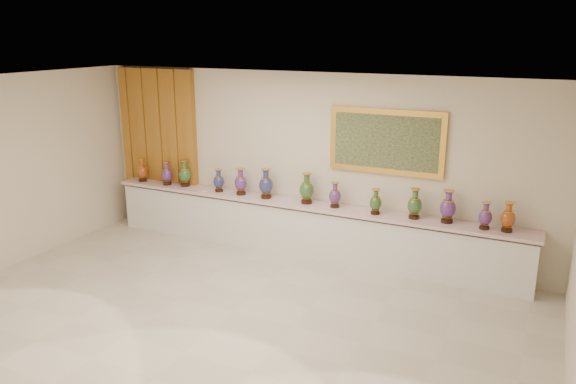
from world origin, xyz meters
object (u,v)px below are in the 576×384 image
(vase_0, at_px, (142,171))
(vase_1, at_px, (167,174))
(counter, at_px, (303,229))
(vase_2, at_px, (185,174))

(vase_0, xyz_separation_m, vase_1, (0.57, 0.00, -0.00))
(counter, bearing_deg, vase_1, -178.90)
(vase_0, height_order, vase_2, vase_2)
(counter, distance_m, vase_0, 3.35)
(vase_0, relative_size, vase_1, 1.00)
(counter, relative_size, vase_1, 16.91)
(vase_0, relative_size, vase_2, 0.89)
(counter, xyz_separation_m, vase_0, (-3.29, -0.06, 0.66))
(vase_0, distance_m, vase_1, 0.57)
(counter, bearing_deg, vase_0, -179.01)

